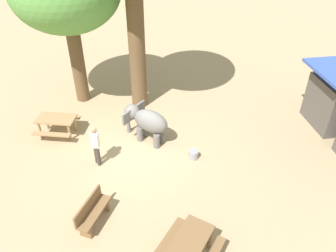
{
  "coord_description": "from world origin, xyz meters",
  "views": [
    {
      "loc": [
        9.97,
        -0.18,
        8.07
      ],
      "look_at": [
        -0.22,
        1.37,
        0.8
      ],
      "focal_mm": 35.5,
      "sensor_mm": 36.0,
      "label": 1
    }
  ],
  "objects_px": {
    "person_handler": "(95,143)",
    "feed_bucket": "(193,154)",
    "picnic_table_near": "(57,122)",
    "wooden_bench": "(92,211)",
    "picnic_table_far": "(189,245)",
    "elephant": "(146,121)"
  },
  "relations": [
    {
      "from": "picnic_table_far",
      "to": "person_handler",
      "type": "bearing_deg",
      "value": -111.39
    },
    {
      "from": "picnic_table_near",
      "to": "feed_bucket",
      "type": "xyz_separation_m",
      "value": [
        2.28,
        5.09,
        -0.43
      ]
    },
    {
      "from": "elephant",
      "to": "picnic_table_far",
      "type": "height_order",
      "value": "elephant"
    },
    {
      "from": "picnic_table_near",
      "to": "wooden_bench",
      "type": "bearing_deg",
      "value": -56.97
    },
    {
      "from": "wooden_bench",
      "to": "picnic_table_far",
      "type": "xyz_separation_m",
      "value": [
        1.61,
        2.56,
        0.12
      ]
    },
    {
      "from": "picnic_table_far",
      "to": "elephant",
      "type": "bearing_deg",
      "value": -135.52
    },
    {
      "from": "person_handler",
      "to": "wooden_bench",
      "type": "height_order",
      "value": "person_handler"
    },
    {
      "from": "person_handler",
      "to": "feed_bucket",
      "type": "bearing_deg",
      "value": -30.51
    },
    {
      "from": "elephant",
      "to": "wooden_bench",
      "type": "relative_size",
      "value": 1.31
    },
    {
      "from": "person_handler",
      "to": "picnic_table_near",
      "type": "bearing_deg",
      "value": 101.05
    },
    {
      "from": "person_handler",
      "to": "picnic_table_far",
      "type": "bearing_deg",
      "value": -86.84
    },
    {
      "from": "feed_bucket",
      "to": "picnic_table_far",
      "type": "bearing_deg",
      "value": -13.91
    },
    {
      "from": "picnic_table_far",
      "to": "feed_bucket",
      "type": "xyz_separation_m",
      "value": [
        -4.04,
        1.0,
        -0.43
      ]
    },
    {
      "from": "wooden_bench",
      "to": "feed_bucket",
      "type": "relative_size",
      "value": 3.95
    },
    {
      "from": "wooden_bench",
      "to": "picnic_table_near",
      "type": "relative_size",
      "value": 0.78
    },
    {
      "from": "picnic_table_far",
      "to": "feed_bucket",
      "type": "distance_m",
      "value": 4.19
    },
    {
      "from": "elephant",
      "to": "picnic_table_far",
      "type": "xyz_separation_m",
      "value": [
        5.44,
        0.58,
        -0.29
      ]
    },
    {
      "from": "elephant",
      "to": "picnic_table_near",
      "type": "distance_m",
      "value": 3.63
    },
    {
      "from": "person_handler",
      "to": "feed_bucket",
      "type": "distance_m",
      "value": 3.57
    },
    {
      "from": "feed_bucket",
      "to": "picnic_table_near",
      "type": "bearing_deg",
      "value": -114.07
    },
    {
      "from": "picnic_table_near",
      "to": "feed_bucket",
      "type": "bearing_deg",
      "value": -9.13
    },
    {
      "from": "feed_bucket",
      "to": "elephant",
      "type": "bearing_deg",
      "value": -131.45
    }
  ]
}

